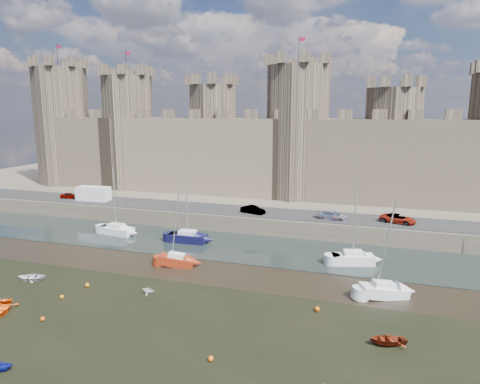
% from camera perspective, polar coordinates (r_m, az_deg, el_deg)
% --- Properties ---
extents(ground, '(160.00, 160.00, 0.00)m').
position_cam_1_polar(ground, '(36.53, -10.65, -18.72)').
color(ground, black).
rests_on(ground, ground).
extents(seaweed_patch, '(70.00, 34.00, 0.01)m').
position_cam_1_polar(seaweed_patch, '(32.20, -16.14, -23.41)').
color(seaweed_patch, black).
rests_on(seaweed_patch, ground).
extents(water_channel, '(160.00, 12.00, 0.08)m').
position_cam_1_polar(water_channel, '(56.94, 0.90, -7.46)').
color(water_channel, black).
rests_on(water_channel, ground).
extents(quay, '(160.00, 60.00, 2.50)m').
position_cam_1_polar(quay, '(90.69, 7.48, 0.15)').
color(quay, '#4C443A').
rests_on(quay, ground).
extents(road, '(160.00, 7.00, 0.10)m').
position_cam_1_polar(road, '(65.54, 3.44, -2.75)').
color(road, black).
rests_on(road, quay).
extents(castle, '(108.50, 11.00, 29.00)m').
position_cam_1_polar(castle, '(77.75, 5.62, 6.17)').
color(castle, '#42382B').
rests_on(castle, quay).
extents(car_0, '(3.45, 2.16, 1.10)m').
position_cam_1_polar(car_0, '(81.52, -21.73, -0.46)').
color(car_0, gray).
rests_on(car_0, quay).
extents(car_1, '(4.05, 2.34, 1.26)m').
position_cam_1_polar(car_1, '(64.66, 1.73, -2.39)').
color(car_1, gray).
rests_on(car_1, quay).
extents(car_2, '(4.57, 2.38, 1.27)m').
position_cam_1_polar(car_2, '(62.58, 12.27, -3.08)').
color(car_2, gray).
rests_on(car_2, quay).
extents(car_3, '(5.20, 3.58, 1.32)m').
position_cam_1_polar(car_3, '(63.14, 20.32, -3.37)').
color(car_3, gray).
rests_on(car_3, quay).
extents(van, '(5.79, 2.52, 2.49)m').
position_cam_1_polar(van, '(78.00, -18.97, -0.23)').
color(van, silver).
rests_on(van, quay).
extents(sailboat_0, '(5.43, 2.62, 9.78)m').
position_cam_1_polar(sailboat_0, '(65.33, -16.17, -4.82)').
color(sailboat_0, silver).
rests_on(sailboat_0, ground).
extents(sailboat_1, '(5.27, 2.18, 10.46)m').
position_cam_1_polar(sailboat_1, '(59.45, -7.00, -5.96)').
color(sailboat_1, black).
rests_on(sailboat_1, ground).
extents(sailboat_2, '(5.20, 3.19, 10.50)m').
position_cam_1_polar(sailboat_2, '(52.56, 14.80, -8.50)').
color(sailboat_2, silver).
rests_on(sailboat_2, ground).
extents(sailboat_4, '(4.35, 2.37, 9.64)m').
position_cam_1_polar(sailboat_4, '(51.10, -8.45, -8.95)').
color(sailboat_4, maroon).
rests_on(sailboat_4, ground).
extents(sailboat_5, '(4.96, 3.57, 10.00)m').
position_cam_1_polar(sailboat_5, '(44.81, 18.58, -12.31)').
color(sailboat_5, silver).
rests_on(sailboat_5, ground).
extents(dinghy_1, '(1.95, 1.81, 0.84)m').
position_cam_1_polar(dinghy_1, '(36.16, -29.21, -19.56)').
color(dinghy_1, navy).
rests_on(dinghy_1, ground).
extents(dinghy_3, '(1.40, 1.23, 0.71)m').
position_cam_1_polar(dinghy_3, '(44.38, -12.14, -12.72)').
color(dinghy_3, silver).
rests_on(dinghy_3, ground).
extents(dinghy_4, '(3.59, 3.16, 0.62)m').
position_cam_1_polar(dinghy_4, '(36.95, 19.05, -18.24)').
color(dinghy_4, maroon).
rests_on(dinghy_4, ground).
extents(dinghy_6, '(3.27, 2.48, 0.64)m').
position_cam_1_polar(dinghy_6, '(51.81, -26.18, -10.17)').
color(dinghy_6, silver).
rests_on(dinghy_6, ground).
extents(buoy_0, '(0.39, 0.39, 0.39)m').
position_cam_1_polar(buoy_0, '(45.88, -22.67, -12.76)').
color(buoy_0, orange).
rests_on(buoy_0, ground).
extents(buoy_1, '(0.47, 0.47, 0.47)m').
position_cam_1_polar(buoy_1, '(47.65, -19.71, -11.61)').
color(buoy_1, '#C37208').
rests_on(buoy_1, ground).
extents(buoy_2, '(0.41, 0.41, 0.41)m').
position_cam_1_polar(buoy_2, '(33.31, -3.91, -21.28)').
color(buoy_2, '#D96009').
rests_on(buoy_2, ground).
extents(buoy_3, '(0.49, 0.49, 0.49)m').
position_cam_1_polar(buoy_3, '(40.65, 10.25, -15.10)').
color(buoy_3, '#C94F08').
rests_on(buoy_3, ground).
extents(buoy_4, '(0.41, 0.41, 0.41)m').
position_cam_1_polar(buoy_4, '(42.09, -24.83, -15.10)').
color(buoy_4, '#BD4808').
rests_on(buoy_4, ground).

